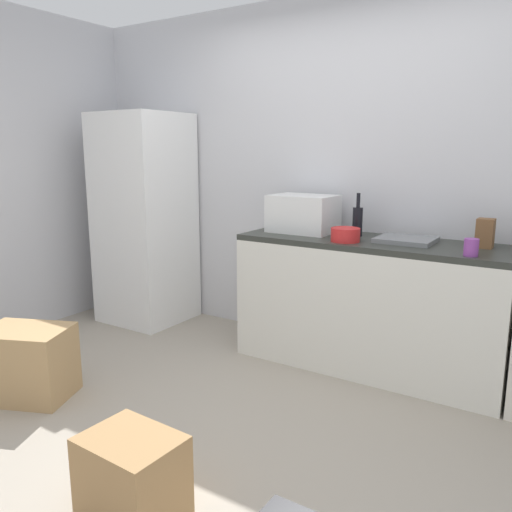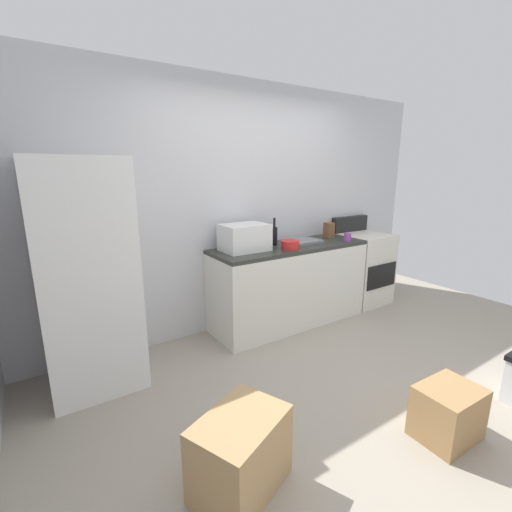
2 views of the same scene
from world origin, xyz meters
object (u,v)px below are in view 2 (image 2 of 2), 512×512
at_px(wine_bottle, 274,235).
at_px(cardboard_box_large, 241,454).
at_px(refrigerator, 86,277).
at_px(mixing_bowl, 290,245).
at_px(knife_block, 329,230).
at_px(microwave, 244,237).
at_px(cardboard_box_medium, 448,413).
at_px(coffee_mug, 348,238).
at_px(stove_oven, 362,267).

height_order(wine_bottle, cardboard_box_large, wine_bottle).
xyz_separation_m(refrigerator, mixing_bowl, (1.92, -0.11, 0.05)).
relative_size(knife_block, mixing_bowl, 0.95).
relative_size(microwave, wine_bottle, 1.53).
distance_m(microwave, cardboard_box_large, 2.09).
relative_size(refrigerator, cardboard_box_medium, 4.52).
xyz_separation_m(refrigerator, cardboard_box_medium, (1.78, -1.92, -0.72)).
bearing_deg(mixing_bowl, refrigerator, 176.83).
bearing_deg(knife_block, cardboard_box_medium, -114.45).
xyz_separation_m(refrigerator, wine_bottle, (1.90, 0.15, 0.11)).
height_order(refrigerator, mixing_bowl, refrigerator).
relative_size(knife_block, cardboard_box_large, 0.35).
distance_m(refrigerator, cardboard_box_large, 1.73).
height_order(microwave, wine_bottle, wine_bottle).
relative_size(coffee_mug, mixing_bowl, 0.53).
relative_size(refrigerator, stove_oven, 1.63).
bearing_deg(refrigerator, coffee_mug, -3.52).
bearing_deg(cardboard_box_medium, microwave, 98.09).
relative_size(stove_oven, coffee_mug, 11.00).
height_order(stove_oven, microwave, microwave).
distance_m(microwave, wine_bottle, 0.41).
distance_m(coffee_mug, knife_block, 0.32).
distance_m(coffee_mug, cardboard_box_medium, 2.13).
xyz_separation_m(mixing_bowl, cardboard_box_medium, (-0.14, -1.82, -0.77)).
relative_size(coffee_mug, knife_block, 0.56).
bearing_deg(mixing_bowl, coffee_mug, -4.36).
bearing_deg(refrigerator, stove_oven, 0.97).
xyz_separation_m(wine_bottle, cardboard_box_medium, (-0.12, -2.07, -0.83)).
bearing_deg(mixing_bowl, cardboard_box_large, -135.80).
xyz_separation_m(microwave, mixing_bowl, (0.42, -0.21, -0.09)).
bearing_deg(microwave, stove_oven, -1.62).
bearing_deg(wine_bottle, refrigerator, -175.56).
relative_size(knife_block, cardboard_box_medium, 0.45).
bearing_deg(coffee_mug, microwave, 167.37).
height_order(coffee_mug, knife_block, knife_block).
xyz_separation_m(refrigerator, knife_block, (2.73, 0.15, 0.09)).
xyz_separation_m(coffee_mug, knife_block, (0.02, 0.32, 0.04)).
xyz_separation_m(microwave, knife_block, (1.23, 0.05, -0.05)).
bearing_deg(cardboard_box_medium, cardboard_box_large, 162.79).
relative_size(wine_bottle, knife_block, 1.67).
relative_size(wine_bottle, cardboard_box_medium, 0.76).
distance_m(coffee_mug, cardboard_box_large, 2.71).
relative_size(microwave, cardboard_box_medium, 1.16).
relative_size(microwave, mixing_bowl, 2.42).
bearing_deg(cardboard_box_medium, mixing_bowl, 85.72).
height_order(wine_bottle, cardboard_box_medium, wine_bottle).
distance_m(wine_bottle, mixing_bowl, 0.26).
bearing_deg(stove_oven, coffee_mug, -158.42).
relative_size(wine_bottle, coffee_mug, 3.00).
relative_size(coffee_mug, cardboard_box_medium, 0.25).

